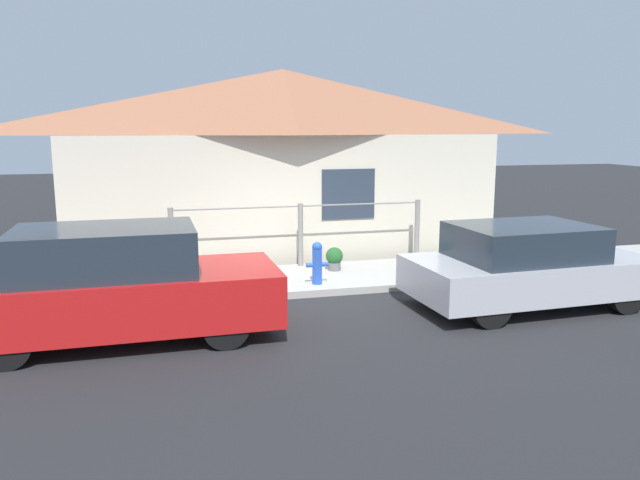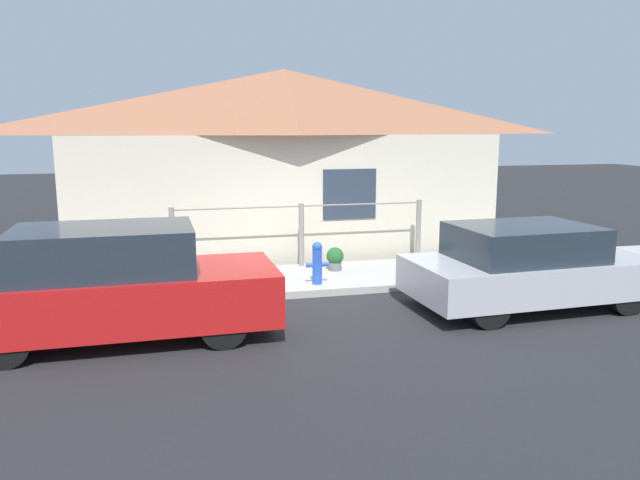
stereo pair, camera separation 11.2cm
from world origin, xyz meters
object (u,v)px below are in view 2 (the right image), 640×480
object	(u,v)px
fire_hydrant	(317,262)
potted_plant_near_hydrant	(335,258)
car_right	(528,266)
car_left	(115,285)

from	to	relation	value
fire_hydrant	potted_plant_near_hydrant	size ratio (longest dim) A/B	1.68
car_right	fire_hydrant	bearing A→B (deg)	147.27
potted_plant_near_hydrant	car_left	bearing A→B (deg)	-144.69
car_right	car_left	bearing A→B (deg)	177.79
car_right	potted_plant_near_hydrant	bearing A→B (deg)	129.64
car_right	potted_plant_near_hydrant	distance (m)	3.54
car_right	potted_plant_near_hydrant	size ratio (longest dim) A/B	8.76
car_right	fire_hydrant	distance (m)	3.39
car_left	fire_hydrant	world-z (taller)	car_left
fire_hydrant	car_right	bearing A→B (deg)	-30.53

